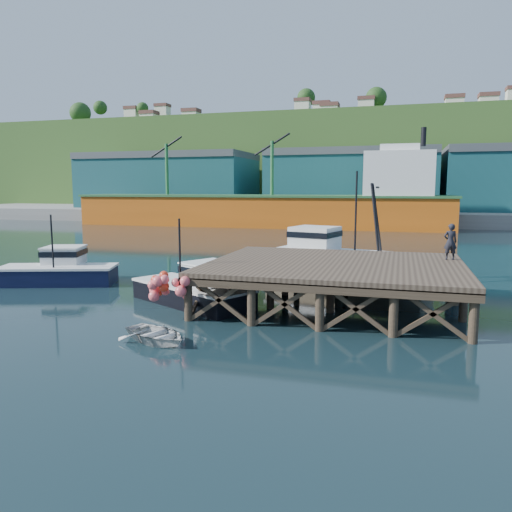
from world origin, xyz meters
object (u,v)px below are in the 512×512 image
at_px(boat_navy, 60,269).
at_px(dockworker, 450,242).
at_px(boat_black, 197,288).
at_px(dinghy, 156,334).
at_px(trawler, 344,257).

xyz_separation_m(boat_navy, dockworker, (22.01, 1.41, 2.19)).
height_order(boat_black, dinghy, boat_black).
xyz_separation_m(boat_black, dockworker, (12.06, 3.93, 2.25)).
bearing_deg(boat_navy, boat_black, -32.45).
bearing_deg(dockworker, dinghy, 30.13).
distance_m(trawler, dockworker, 7.64).
bearing_deg(boat_black, boat_navy, -165.48).
xyz_separation_m(boat_navy, dinghy, (10.99, -8.85, -0.54)).
bearing_deg(boat_black, dockworker, 46.80).
relative_size(trawler, dockworker, 5.84).
relative_size(boat_black, dockworker, 4.00).
relative_size(boat_black, trawler, 0.68).
distance_m(boat_navy, trawler, 17.37).
relative_size(boat_navy, trawler, 0.67).
bearing_deg(trawler, boat_navy, -144.41).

